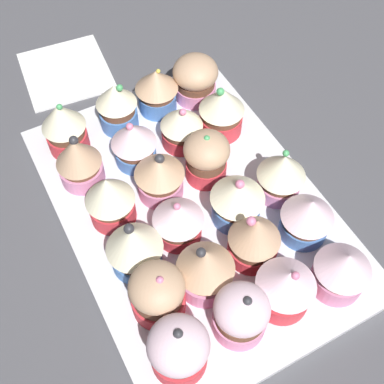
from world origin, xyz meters
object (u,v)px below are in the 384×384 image
object	(u,v)px
cupcake_3	(222,110)
cupcake_14	(160,175)
cupcake_20	(110,199)
napkin	(66,71)
cupcake_4	(195,78)
cupcake_22	(64,126)
cupcake_8	(206,157)
cupcake_13	(178,220)
cupcake_0	(342,270)
cupcake_7	(237,199)
cupcake_15	(134,143)
cupcake_5	(285,287)
baking_tray	(192,208)
cupcake_19	(134,246)
cupcake_2	(281,174)
cupcake_10	(157,89)
cupcake_1	(307,217)
cupcake_18	(158,293)
cupcake_9	(182,125)
cupcake_12	(205,268)
cupcake_11	(241,314)
cupcake_17	(179,349)
cupcake_6	(254,238)
cupcake_16	(117,106)
cupcake_21	(78,160)

from	to	relation	value
cupcake_3	cupcake_14	world-z (taller)	cupcake_3
cupcake_20	napkin	bearing A→B (deg)	-7.89
cupcake_4	cupcake_22	world-z (taller)	cupcake_22
cupcake_8	cupcake_13	xyz separation A→B (cm)	(-6.28, 7.27, -0.48)
cupcake_0	cupcake_7	size ratio (longest dim) A/B	0.88
cupcake_7	cupcake_15	xyz separation A→B (cm)	(13.93, 7.10, -0.27)
cupcake_5	baking_tray	bearing A→B (deg)	9.96
baking_tray	cupcake_22	distance (cm)	19.87
cupcake_8	napkin	bearing A→B (deg)	17.65
cupcake_19	cupcake_14	bearing A→B (deg)	-41.70
baking_tray	cupcake_4	size ratio (longest dim) A/B	6.40
cupcake_2	cupcake_4	xyz separation A→B (cm)	(20.17, 1.05, -0.32)
cupcake_15	cupcake_10	bearing A→B (deg)	-43.22
cupcake_20	cupcake_22	world-z (taller)	cupcake_22
cupcake_1	cupcake_18	size ratio (longest dim) A/B	0.90
cupcake_8	cupcake_15	world-z (taller)	cupcake_8
cupcake_4	cupcake_14	distance (cm)	17.82
cupcake_13	cupcake_15	bearing A→B (deg)	-1.18
cupcake_9	cupcake_12	bearing A→B (deg)	159.31
cupcake_11	cupcake_13	world-z (taller)	cupcake_11
cupcake_18	cupcake_19	distance (cm)	6.04
baking_tray	cupcake_12	world-z (taller)	cupcake_12
cupcake_8	cupcake_17	size ratio (longest dim) A/B	1.00
cupcake_5	cupcake_13	distance (cm)	14.27
baking_tray	cupcake_0	xyz separation A→B (cm)	(-17.04, -9.38, 4.05)
cupcake_4	cupcake_6	world-z (taller)	cupcake_6
cupcake_9	cupcake_19	bearing A→B (deg)	136.50
cupcake_4	cupcake_6	distance (cm)	26.97
cupcake_4	cupcake_18	xyz separation A→B (cm)	(-26.82, 19.12, 0.09)
cupcake_8	cupcake_17	world-z (taller)	same
cupcake_0	cupcake_15	xyz separation A→B (cm)	(27.00, 12.51, 0.12)
cupcake_6	cupcake_20	distance (cm)	17.51
cupcake_8	napkin	size ratio (longest dim) A/B	0.55
cupcake_20	cupcake_9	bearing A→B (deg)	-62.71
cupcake_8	cupcake_11	size ratio (longest dim) A/B	1.05
cupcake_2	cupcake_12	distance (cm)	15.90
cupcake_12	cupcake_13	xyz separation A→B (cm)	(7.13, -0.37, -0.64)
cupcake_2	cupcake_10	size ratio (longest dim) A/B	1.04
cupcake_2	cupcake_22	size ratio (longest dim) A/B	0.90
cupcake_13	cupcake_16	size ratio (longest dim) A/B	0.86
cupcake_13	napkin	bearing A→B (deg)	3.10
cupcake_11	napkin	size ratio (longest dim) A/B	0.53
cupcake_17	cupcake_11	bearing A→B (deg)	-88.06
cupcake_6	cupcake_21	xyz separation A→B (cm)	(19.81, 13.46, -0.04)
cupcake_1	cupcake_4	bearing A→B (deg)	0.92
cupcake_1	cupcake_9	distance (cm)	20.60
cupcake_9	cupcake_18	size ratio (longest dim) A/B	0.92
cupcake_16	cupcake_21	xyz separation A→B (cm)	(-6.33, 7.97, -0.07)
cupcake_13	cupcake_21	size ratio (longest dim) A/B	0.85
cupcake_19	cupcake_22	bearing A→B (deg)	2.17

